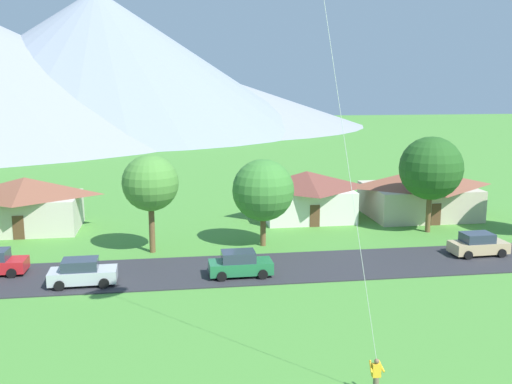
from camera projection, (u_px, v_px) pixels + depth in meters
The scene contains 12 objects.
road_strip at pixel (243, 269), 40.63m from camera, with size 160.00×6.74×0.08m, color #2D2D33.
mountain_east_ridge at pixel (99, 61), 153.22m from camera, with size 110.66×110.66×35.83m, color gray.
mountain_far_west_ridge at pixel (168, 92), 172.33m from camera, with size 114.21×114.21×18.86m, color #8E939E.
house_leftmost at pixel (419, 192), 56.41m from camera, with size 10.57×8.30×4.55m.
house_left_center at pixel (26, 203), 50.95m from camera, with size 9.54×6.72×4.68m.
house_right_center at pixel (306, 194), 55.34m from camera, with size 8.76×7.17×4.53m.
tree_center at pixel (431, 168), 49.78m from camera, with size 5.38×5.38×8.26m.
tree_right_of_center at pixel (150, 183), 43.83m from camera, with size 4.23×4.23×7.48m.
tree_near_right at pixel (263, 190), 45.80m from camera, with size 4.85×4.85×6.90m.
parked_car_green_west_end at pixel (240, 264), 39.06m from camera, with size 4.22×2.12×1.68m.
parked_car_tan_mid_west at pixel (478, 245), 43.72m from camera, with size 4.27×2.21×1.68m.
parked_car_silver_mid_east at pixel (82, 273), 37.35m from camera, with size 4.24×2.15×1.68m.
Camera 1 is at (-4.81, -13.11, 12.91)m, focal length 41.26 mm.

